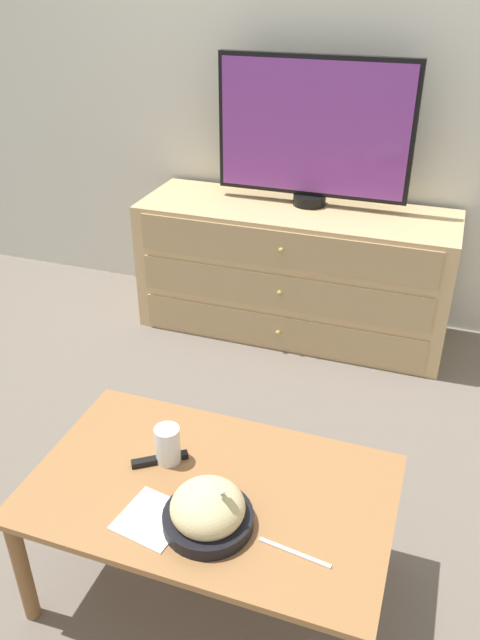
% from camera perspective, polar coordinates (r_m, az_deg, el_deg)
% --- Properties ---
extents(ground_plane, '(12.00, 12.00, 0.00)m').
position_cam_1_polar(ground_plane, '(3.46, 7.07, 1.33)').
color(ground_plane, '#70665B').
extents(wall_back, '(12.00, 0.05, 2.60)m').
position_cam_1_polar(wall_back, '(3.09, 8.80, 23.27)').
color(wall_back, silver).
rests_on(wall_back, ground_plane).
extents(dresser, '(1.49, 0.50, 0.64)m').
position_cam_1_polar(dresser, '(3.09, 4.91, 4.48)').
color(dresser, tan).
rests_on(dresser, ground_plane).
extents(tv, '(0.89, 0.15, 0.66)m').
position_cam_1_polar(tv, '(2.93, 6.74, 16.78)').
color(tv, black).
rests_on(tv, dresser).
extents(coffee_table, '(0.98, 0.60, 0.40)m').
position_cam_1_polar(coffee_table, '(1.79, -2.72, -16.12)').
color(coffee_table, '#9E6B3D').
rests_on(coffee_table, ground_plane).
extents(takeout_bowl, '(0.23, 0.23, 0.15)m').
position_cam_1_polar(takeout_bowl, '(1.63, -2.96, -17.03)').
color(takeout_bowl, black).
rests_on(takeout_bowl, coffee_table).
extents(drink_cup, '(0.07, 0.07, 0.11)m').
position_cam_1_polar(drink_cup, '(1.81, -6.61, -11.42)').
color(drink_cup, beige).
rests_on(drink_cup, coffee_table).
extents(napkin, '(0.19, 0.19, 0.00)m').
position_cam_1_polar(napkin, '(1.69, -8.00, -17.52)').
color(napkin, white).
rests_on(napkin, coffee_table).
extents(knife, '(0.19, 0.03, 0.01)m').
position_cam_1_polar(knife, '(1.61, 5.00, -20.42)').
color(knife, white).
rests_on(knife, coffee_table).
extents(remote_control, '(0.15, 0.11, 0.02)m').
position_cam_1_polar(remote_control, '(1.83, -7.34, -12.52)').
color(remote_control, black).
rests_on(remote_control, coffee_table).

